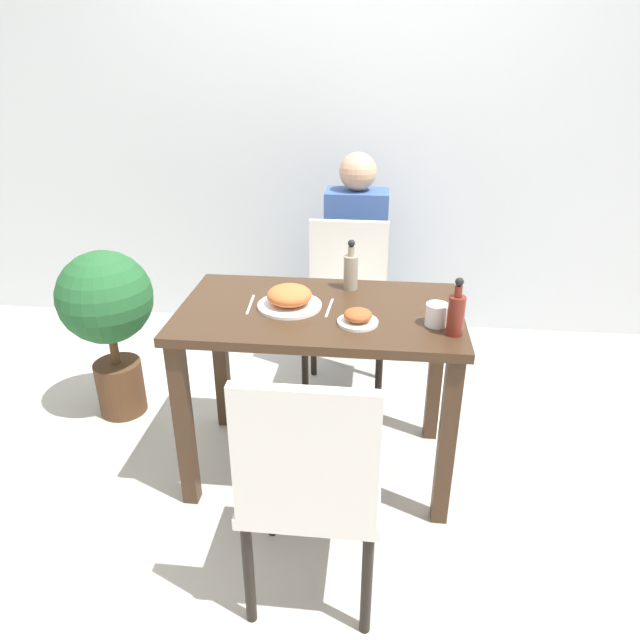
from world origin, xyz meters
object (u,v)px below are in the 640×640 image
at_px(side_plate, 358,318).
at_px(sauce_bottle, 456,313).
at_px(condiment_bottle, 351,270).
at_px(drink_cup, 436,315).
at_px(person_figure, 355,260).
at_px(food_plate, 289,298).
at_px(potted_plant_left, 108,311).
at_px(chair_near, 310,480).
at_px(chair_far, 346,301).

height_order(side_plate, sauce_bottle, sauce_bottle).
height_order(sauce_bottle, condiment_bottle, same).
height_order(drink_cup, person_figure, person_figure).
height_order(food_plate, potted_plant_left, food_plate).
distance_m(chair_near, side_plate, 0.63).
relative_size(drink_cup, sauce_bottle, 0.39).
height_order(chair_near, condiment_bottle, condiment_bottle).
bearing_deg(condiment_bottle, side_plate, -82.07).
bearing_deg(chair_far, drink_cup, -64.45).
relative_size(chair_far, potted_plant_left, 1.06).
bearing_deg(drink_cup, condiment_bottle, 136.18).
bearing_deg(drink_cup, person_figure, 106.34).
bearing_deg(condiment_bottle, person_figure, 91.23).
xyz_separation_m(chair_far, food_plate, (-0.18, -0.67, 0.30)).
height_order(chair_far, drink_cup, chair_far).
xyz_separation_m(chair_far, side_plate, (0.09, -0.79, 0.28)).
height_order(chair_far, potted_plant_left, chair_far).
bearing_deg(food_plate, chair_near, -76.36).
distance_m(sauce_bottle, potted_plant_left, 1.62).
bearing_deg(side_plate, sauce_bottle, -8.33).
bearing_deg(condiment_bottle, drink_cup, -43.82).
xyz_separation_m(sauce_bottle, person_figure, (-0.40, 1.24, -0.25)).
xyz_separation_m(sauce_bottle, condiment_bottle, (-0.38, 0.38, 0.00)).
height_order(drink_cup, condiment_bottle, condiment_bottle).
relative_size(condiment_bottle, potted_plant_left, 0.25).
xyz_separation_m(food_plate, sauce_bottle, (0.61, -0.17, 0.04)).
distance_m(side_plate, condiment_bottle, 0.34).
relative_size(chair_near, condiment_bottle, 4.20).
distance_m(chair_far, food_plate, 0.76).
distance_m(chair_near, drink_cup, 0.75).
xyz_separation_m(side_plate, drink_cup, (0.28, 0.02, 0.02)).
xyz_separation_m(condiment_bottle, person_figure, (-0.02, 0.86, -0.25)).
height_order(drink_cup, sauce_bottle, sauce_bottle).
xyz_separation_m(chair_far, sauce_bottle, (0.42, -0.84, 0.34)).
height_order(chair_near, side_plate, chair_near).
height_order(chair_near, drink_cup, chair_near).
xyz_separation_m(side_plate, condiment_bottle, (-0.05, 0.33, 0.06)).
xyz_separation_m(potted_plant_left, person_figure, (1.12, 0.76, 0.03)).
relative_size(chair_far, person_figure, 0.76).
bearing_deg(chair_near, chair_far, -90.78).
distance_m(side_plate, potted_plant_left, 1.28).
distance_m(condiment_bottle, potted_plant_left, 1.17).
relative_size(chair_far, drink_cup, 10.82).
bearing_deg(food_plate, side_plate, -23.62).
xyz_separation_m(side_plate, potted_plant_left, (-1.18, 0.43, -0.23)).
xyz_separation_m(chair_near, food_plate, (-0.16, 0.67, 0.30)).
bearing_deg(sauce_bottle, person_figure, 107.90).
relative_size(food_plate, drink_cup, 3.03).
xyz_separation_m(chair_far, person_figure, (0.02, 0.41, 0.08)).
relative_size(chair_far, condiment_bottle, 4.20).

